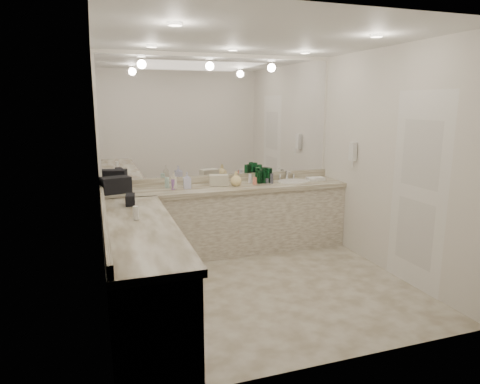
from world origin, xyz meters
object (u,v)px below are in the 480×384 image
object	(u,v)px
hand_towel	(315,179)
soap_bottle_b	(187,180)
soap_bottle_a	(174,181)
soap_bottle_c	(236,179)
wall_phone	(353,151)
black_toiletry_bag	(116,185)
sink	(293,182)
cream_cosmetic_case	(219,180)

from	to	relation	value
hand_towel	soap_bottle_b	size ratio (longest dim) A/B	1.12
soap_bottle_a	soap_bottle_c	distance (m)	0.81
wall_phone	black_toiletry_bag	xyz separation A→B (m)	(-2.97, 0.50, -0.35)
wall_phone	soap_bottle_b	world-z (taller)	wall_phone
sink	cream_cosmetic_case	world-z (taller)	cream_cosmetic_case
hand_towel	soap_bottle_b	bearing A→B (deg)	-179.86
cream_cosmetic_case	soap_bottle_a	xyz separation A→B (m)	(-0.60, -0.05, 0.04)
cream_cosmetic_case	soap_bottle_c	world-z (taller)	soap_bottle_c
black_toiletry_bag	cream_cosmetic_case	xyz separation A→B (m)	(1.31, 0.05, -0.03)
soap_bottle_b	soap_bottle_c	xyz separation A→B (m)	(0.64, -0.03, -0.01)
black_toiletry_bag	soap_bottle_b	xyz separation A→B (m)	(0.87, -0.00, 0.01)
wall_phone	soap_bottle_b	xyz separation A→B (m)	(-2.09, 0.50, -0.35)
soap_bottle_a	black_toiletry_bag	bearing A→B (deg)	179.80
wall_phone	soap_bottle_a	size ratio (longest dim) A/B	1.08
cream_cosmetic_case	sink	bearing A→B (deg)	10.45
sink	cream_cosmetic_case	bearing A→B (deg)	177.77
wall_phone	black_toiletry_bag	size ratio (longest dim) A/B	0.71
hand_towel	black_toiletry_bag	bearing A→B (deg)	-179.91
sink	hand_towel	world-z (taller)	hand_towel
cream_cosmetic_case	soap_bottle_b	world-z (taller)	soap_bottle_b
sink	black_toiletry_bag	size ratio (longest dim) A/B	1.31
cream_cosmetic_case	soap_bottle_c	size ratio (longest dim) A/B	1.27
soap_bottle_c	black_toiletry_bag	bearing A→B (deg)	178.77
black_toiletry_bag	soap_bottle_b	size ratio (longest dim) A/B	1.60
sink	black_toiletry_bag	xyz separation A→B (m)	(-2.36, -0.00, 0.10)
sink	hand_towel	size ratio (longest dim) A/B	1.87
cream_cosmetic_case	black_toiletry_bag	bearing A→B (deg)	-165.32
soap_bottle_a	soap_bottle_b	bearing A→B (deg)	0.77
cream_cosmetic_case	wall_phone	bearing A→B (deg)	-5.36
hand_towel	soap_bottle_a	bearing A→B (deg)	-179.81
wall_phone	black_toiletry_bag	bearing A→B (deg)	170.53
sink	soap_bottle_b	xyz separation A→B (m)	(-1.49, -0.00, 0.11)
soap_bottle_b	wall_phone	bearing A→B (deg)	-13.30
sink	soap_bottle_a	size ratio (longest dim) A/B	1.98
soap_bottle_b	soap_bottle_a	bearing A→B (deg)	-179.23
soap_bottle_b	hand_towel	bearing A→B (deg)	0.14
sink	wall_phone	distance (m)	0.91
black_toiletry_bag	hand_towel	xyz separation A→B (m)	(2.71, 0.00, -0.08)
black_toiletry_bag	soap_bottle_c	world-z (taller)	soap_bottle_c
soap_bottle_a	soap_bottle_c	xyz separation A→B (m)	(0.81, -0.03, -0.01)
soap_bottle_b	sink	bearing A→B (deg)	0.19
wall_phone	cream_cosmetic_case	distance (m)	1.79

